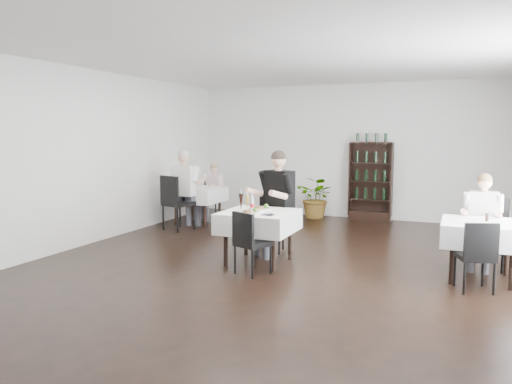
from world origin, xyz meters
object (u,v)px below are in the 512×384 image
(wine_shelf, at_px, (371,182))
(potted_tree, at_px, (317,198))
(diner_main, at_px, (275,194))
(main_table, at_px, (259,221))

(wine_shelf, relative_size, potted_tree, 1.86)
(wine_shelf, height_order, diner_main, wine_shelf)
(main_table, height_order, potted_tree, potted_tree)
(wine_shelf, height_order, potted_tree, wine_shelf)
(diner_main, bearing_deg, potted_tree, 94.55)
(potted_tree, bearing_deg, wine_shelf, 11.53)
(diner_main, bearing_deg, main_table, -93.20)
(main_table, xyz_separation_m, diner_main, (0.03, 0.59, 0.33))
(potted_tree, xyz_separation_m, diner_main, (0.28, -3.49, 0.48))
(wine_shelf, distance_m, potted_tree, 1.23)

